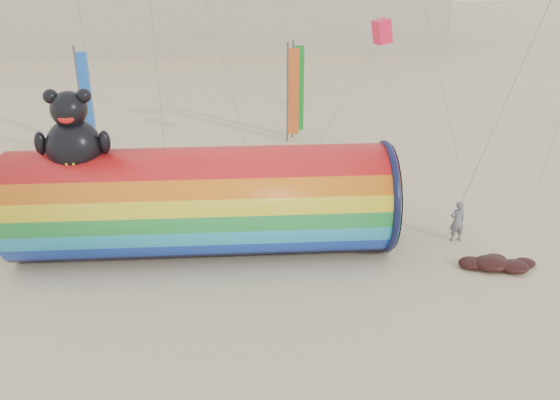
{
  "coord_description": "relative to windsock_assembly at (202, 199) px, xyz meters",
  "views": [
    {
      "loc": [
        -0.75,
        -16.84,
        10.51
      ],
      "look_at": [
        0.5,
        1.5,
        2.4
      ],
      "focal_mm": 40.0,
      "sensor_mm": 36.0,
      "label": 1
    }
  ],
  "objects": [
    {
      "name": "ground",
      "position": [
        2.07,
        -2.76,
        -1.97
      ],
      "size": [
        160.0,
        160.0,
        0.0
      ],
      "primitive_type": "plane",
      "color": "#CCB58C",
      "rests_on": "ground"
    },
    {
      "name": "windsock_assembly",
      "position": [
        0.0,
        0.0,
        0.0
      ],
      "size": [
        12.87,
        3.92,
        5.93
      ],
      "color": "red",
      "rests_on": "ground"
    },
    {
      "name": "fabric_bundle",
      "position": [
        9.78,
        -1.96,
        -1.8
      ],
      "size": [
        2.62,
        1.35,
        0.41
      ],
      "color": "#3C100B",
      "rests_on": "ground"
    },
    {
      "name": "festival_banners",
      "position": [
        0.72,
        11.98,
        0.67
      ],
      "size": [
        11.39,
        1.17,
        5.2
      ],
      "color": "#59595E",
      "rests_on": "ground"
    },
    {
      "name": "kite_handler",
      "position": [
        9.06,
        0.1,
        -1.19
      ],
      "size": [
        0.61,
        0.45,
        1.55
      ],
      "primitive_type": "imported",
      "rotation": [
        0.0,
        0.0,
        3.28
      ],
      "color": "slate",
      "rests_on": "ground"
    }
  ]
}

